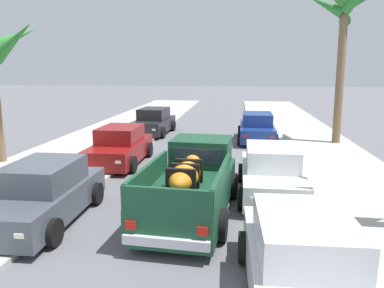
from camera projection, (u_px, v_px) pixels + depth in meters
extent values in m
cube|color=#B2AFA8|center=(56.00, 166.00, 14.63)|extent=(5.25, 60.00, 0.12)
cube|color=#B2AFA8|center=(329.00, 175.00, 13.38)|extent=(5.25, 60.00, 0.12)
cube|color=silver|center=(85.00, 168.00, 14.49)|extent=(0.16, 60.00, 0.10)
cube|color=silver|center=(294.00, 175.00, 13.53)|extent=(0.16, 60.00, 0.10)
cube|color=#19472D|center=(191.00, 193.00, 9.87)|extent=(2.30, 5.23, 0.80)
cube|color=#19472D|center=(202.00, 151.00, 11.25)|extent=(1.83, 1.62, 0.80)
cube|color=#283342|center=(197.00, 156.00, 10.52)|extent=(1.38, 0.16, 0.44)
cube|color=#283342|center=(205.00, 145.00, 11.98)|extent=(1.46, 0.17, 0.48)
cube|color=#19472D|center=(148.00, 176.00, 9.09)|extent=(0.35, 3.30, 0.56)
cube|color=#19472D|center=(222.00, 180.00, 8.74)|extent=(0.35, 3.30, 0.56)
cube|color=#19472D|center=(166.00, 202.00, 7.33)|extent=(1.88, 0.24, 0.56)
cube|color=silver|center=(166.00, 243.00, 7.41)|extent=(1.83, 0.26, 0.20)
cylinder|color=black|center=(170.00, 182.00, 11.58)|extent=(0.32, 0.78, 0.76)
cylinder|color=black|center=(233.00, 186.00, 11.20)|extent=(0.32, 0.78, 0.76)
cylinder|color=black|center=(139.00, 218.00, 8.76)|extent=(0.32, 0.78, 0.76)
cylinder|color=black|center=(221.00, 225.00, 8.38)|extent=(0.32, 0.78, 0.76)
cube|color=red|center=(130.00, 225.00, 7.52)|extent=(0.22, 0.06, 0.18)
cube|color=red|center=(203.00, 231.00, 7.23)|extent=(0.22, 0.06, 0.18)
ellipsoid|color=orange|center=(185.00, 176.00, 9.01)|extent=(0.82, 1.75, 0.60)
sphere|color=orange|center=(193.00, 163.00, 9.91)|extent=(0.44, 0.44, 0.44)
cube|color=black|center=(181.00, 181.00, 8.56)|extent=(0.72, 0.17, 0.61)
cube|color=black|center=(185.00, 176.00, 9.01)|extent=(0.72, 0.17, 0.61)
cube|color=black|center=(189.00, 171.00, 9.46)|extent=(0.72, 0.17, 0.61)
cube|color=black|center=(154.00, 125.00, 22.10)|extent=(1.99, 4.29, 0.72)
cube|color=black|center=(154.00, 114.00, 22.06)|extent=(1.63, 2.18, 0.64)
cube|color=#283342|center=(149.00, 116.00, 21.13)|extent=(1.37, 0.15, 0.52)
cube|color=#283342|center=(158.00, 112.00, 23.00)|extent=(1.34, 0.15, 0.50)
cylinder|color=black|center=(163.00, 133.00, 20.73)|extent=(0.25, 0.65, 0.64)
cylinder|color=black|center=(132.00, 132.00, 21.04)|extent=(0.25, 0.65, 0.64)
cylinder|color=black|center=(173.00, 126.00, 23.24)|extent=(0.25, 0.65, 0.64)
cylinder|color=black|center=(146.00, 125.00, 23.55)|extent=(0.25, 0.65, 0.64)
cube|color=red|center=(172.00, 119.00, 24.00)|extent=(0.20, 0.05, 0.12)
cube|color=white|center=(154.00, 130.00, 19.94)|extent=(0.20, 0.05, 0.10)
cube|color=red|center=(153.00, 118.00, 24.22)|extent=(0.20, 0.05, 0.12)
cube|color=white|center=(132.00, 129.00, 20.16)|extent=(0.20, 0.05, 0.10)
cube|color=maroon|center=(120.00, 151.00, 15.20)|extent=(1.77, 4.21, 0.72)
cube|color=maroon|center=(120.00, 134.00, 15.16)|extent=(1.53, 2.10, 0.64)
cube|color=#283342|center=(112.00, 139.00, 14.22)|extent=(1.37, 0.08, 0.52)
cube|color=#283342|center=(127.00, 131.00, 16.11)|extent=(1.34, 0.08, 0.50)
cylinder|color=black|center=(133.00, 165.00, 13.87)|extent=(0.22, 0.64, 0.64)
cylinder|color=black|center=(87.00, 163.00, 14.09)|extent=(0.22, 0.64, 0.64)
cylinder|color=black|center=(149.00, 150.00, 16.40)|extent=(0.22, 0.64, 0.64)
cylinder|color=black|center=(110.00, 149.00, 16.62)|extent=(0.22, 0.64, 0.64)
cube|color=red|center=(147.00, 139.00, 17.15)|extent=(0.20, 0.04, 0.12)
cube|color=white|center=(118.00, 162.00, 13.06)|extent=(0.20, 0.04, 0.10)
cube|color=red|center=(121.00, 138.00, 17.31)|extent=(0.20, 0.04, 0.12)
cube|color=white|center=(85.00, 161.00, 13.21)|extent=(0.20, 0.04, 0.10)
cube|color=navy|center=(257.00, 131.00, 19.88)|extent=(1.80, 4.22, 0.72)
cube|color=navy|center=(257.00, 119.00, 19.65)|extent=(1.54, 2.12, 0.64)
cube|color=#283342|center=(256.00, 117.00, 20.59)|extent=(1.37, 0.09, 0.52)
cube|color=#283342|center=(258.00, 122.00, 18.71)|extent=(1.34, 0.09, 0.50)
cylinder|color=black|center=(240.00, 131.00, 21.31)|extent=(0.23, 0.64, 0.64)
cylinder|color=black|center=(272.00, 132.00, 21.07)|extent=(0.23, 0.64, 0.64)
cylinder|color=black|center=(240.00, 139.00, 18.78)|extent=(0.23, 0.64, 0.64)
cylinder|color=black|center=(276.00, 140.00, 18.55)|extent=(0.23, 0.64, 0.64)
cube|color=red|center=(245.00, 136.00, 17.89)|extent=(0.20, 0.04, 0.12)
cube|color=white|center=(245.00, 124.00, 22.00)|extent=(0.20, 0.04, 0.10)
cube|color=red|center=(272.00, 137.00, 17.73)|extent=(0.20, 0.04, 0.12)
cube|color=white|center=(266.00, 124.00, 21.84)|extent=(0.20, 0.04, 0.10)
cube|color=silver|center=(271.00, 179.00, 11.38)|extent=(1.79, 4.21, 0.72)
cube|color=silver|center=(272.00, 156.00, 11.34)|extent=(1.53, 2.11, 0.64)
cube|color=#283342|center=(275.00, 165.00, 10.40)|extent=(1.37, 0.09, 0.52)
cube|color=#283342|center=(269.00, 150.00, 12.28)|extent=(1.34, 0.09, 0.50)
cylinder|color=black|center=(308.00, 201.00, 10.04)|extent=(0.22, 0.64, 0.64)
cylinder|color=black|center=(242.00, 198.00, 10.27)|extent=(0.22, 0.64, 0.64)
cylinder|color=black|center=(295.00, 175.00, 12.57)|extent=(0.22, 0.64, 0.64)
cylinder|color=black|center=(241.00, 173.00, 12.80)|extent=(0.22, 0.64, 0.64)
cube|color=red|center=(284.00, 159.00, 13.33)|extent=(0.20, 0.04, 0.12)
cube|color=white|center=(303.00, 201.00, 9.24)|extent=(0.20, 0.04, 0.10)
cube|color=red|center=(249.00, 158.00, 13.49)|extent=(0.20, 0.04, 0.12)
cube|color=white|center=(253.00, 199.00, 9.39)|extent=(0.20, 0.04, 0.10)
cube|color=silver|center=(303.00, 275.00, 6.08)|extent=(1.89, 4.25, 0.72)
cube|color=silver|center=(304.00, 234.00, 6.04)|extent=(1.58, 2.14, 0.64)
cube|color=#283342|center=(319.00, 266.00, 5.10)|extent=(1.37, 0.12, 0.52)
cube|color=#283342|center=(294.00, 213.00, 6.99)|extent=(1.34, 0.12, 0.50)
cylinder|color=black|center=(336.00, 251.00, 7.31)|extent=(0.24, 0.65, 0.64)
cylinder|color=black|center=(244.00, 247.00, 7.47)|extent=(0.24, 0.65, 0.64)
cube|color=red|center=(313.00, 219.00, 8.06)|extent=(0.20, 0.05, 0.12)
cube|color=red|center=(255.00, 217.00, 8.17)|extent=(0.20, 0.05, 0.12)
cube|color=#474C56|center=(44.00, 201.00, 9.46)|extent=(1.79, 4.21, 0.72)
cube|color=#474C56|center=(43.00, 174.00, 9.42)|extent=(1.54, 2.11, 0.64)
cube|color=#283342|center=(22.00, 187.00, 8.48)|extent=(1.37, 0.09, 0.52)
cube|color=#283342|center=(61.00, 165.00, 10.37)|extent=(1.34, 0.09, 0.50)
cylinder|color=black|center=(53.00, 233.00, 8.14)|extent=(0.23, 0.64, 0.64)
cylinder|color=black|center=(96.00, 194.00, 10.67)|extent=(0.23, 0.64, 0.64)
cylinder|color=black|center=(38.00, 191.00, 10.87)|extent=(0.23, 0.64, 0.64)
cube|color=red|center=(97.00, 175.00, 11.42)|extent=(0.20, 0.04, 0.12)
cube|color=white|center=(19.00, 236.00, 7.32)|extent=(0.20, 0.04, 0.10)
cube|color=red|center=(58.00, 173.00, 11.56)|extent=(0.20, 0.04, 0.12)
cone|color=#2D7F33|center=(13.00, 41.00, 13.94)|extent=(2.17, 0.89, 1.73)
cone|color=#2D7F33|center=(15.00, 37.00, 15.10)|extent=(1.42, 2.25, 1.33)
cylinder|color=brown|center=(340.00, 72.00, 18.49)|extent=(0.40, 0.76, 7.35)
cone|color=#2D7F33|center=(347.00, 10.00, 18.77)|extent=(1.16, 2.05, 1.73)
cone|color=#2D7F33|center=(325.00, 5.00, 18.34)|extent=(2.03, 1.37, 1.41)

